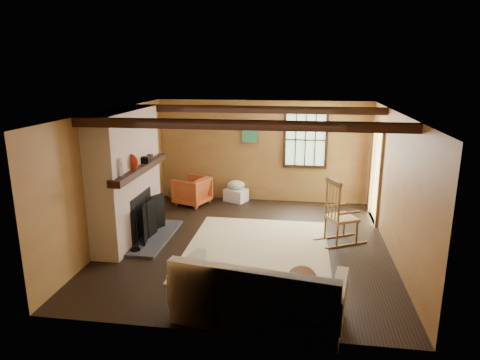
% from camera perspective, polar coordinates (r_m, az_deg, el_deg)
% --- Properties ---
extents(ground, '(5.50, 5.50, 0.00)m').
position_cam_1_polar(ground, '(7.92, 1.02, -8.49)').
color(ground, black).
rests_on(ground, ground).
extents(room_envelope, '(5.02, 5.52, 2.44)m').
position_cam_1_polar(room_envelope, '(7.65, 2.95, 3.51)').
color(room_envelope, olive).
rests_on(room_envelope, ground).
extents(fireplace, '(1.02, 2.30, 2.40)m').
position_cam_1_polar(fireplace, '(8.13, -14.72, -0.14)').
color(fireplace, brown).
rests_on(fireplace, ground).
extents(rug, '(2.50, 3.00, 0.01)m').
position_cam_1_polar(rug, '(7.71, 2.32, -9.12)').
color(rug, beige).
rests_on(rug, ground).
extents(rocking_chair, '(0.99, 0.81, 1.21)m').
position_cam_1_polar(rocking_chair, '(8.01, 13.13, -4.68)').
color(rocking_chair, tan).
rests_on(rocking_chair, ground).
extents(sofa, '(2.24, 1.27, 0.86)m').
position_cam_1_polar(sofa, '(5.59, 2.50, -15.48)').
color(sofa, silver).
rests_on(sofa, ground).
extents(firewood_pile, '(0.70, 0.13, 0.26)m').
position_cam_1_polar(firewood_pile, '(10.52, -7.60, -1.96)').
color(firewood_pile, brown).
rests_on(firewood_pile, ground).
extents(laundry_basket, '(0.61, 0.55, 0.30)m').
position_cam_1_polar(laundry_basket, '(10.32, -0.54, -2.02)').
color(laundry_basket, white).
rests_on(laundry_basket, ground).
extents(basket_pillow, '(0.49, 0.43, 0.21)m').
position_cam_1_polar(basket_pillow, '(10.25, -0.54, -0.65)').
color(basket_pillow, silver).
rests_on(basket_pillow, laundry_basket).
extents(armchair, '(0.93, 0.91, 0.66)m').
position_cam_1_polar(armchair, '(10.09, -6.41, -1.44)').
color(armchair, '#BF6026').
rests_on(armchair, ground).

